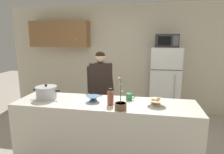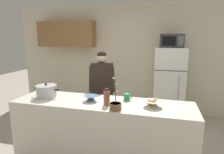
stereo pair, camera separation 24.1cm
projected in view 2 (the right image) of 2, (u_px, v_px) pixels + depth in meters
back_wall_unit at (121, 55)px, 4.81m from camera, size 6.00×0.48×2.60m
kitchen_island at (102, 132)px, 2.79m from camera, size 2.54×0.68×0.92m
refrigerator at (169, 84)px, 4.23m from camera, size 0.64×0.68×1.61m
microwave at (172, 41)px, 4.02m from camera, size 0.48×0.37×0.28m
person_near_pot at (102, 84)px, 3.51m from camera, size 0.57×0.52×1.58m
cooking_pot at (46, 91)px, 2.91m from camera, size 0.42×0.30×0.22m
coffee_mug at (127, 97)px, 2.76m from camera, size 0.13×0.09×0.10m
bread_bowl at (152, 103)px, 2.50m from camera, size 0.24×0.24×0.10m
empty_bowl at (91, 98)px, 2.73m from camera, size 0.20×0.20×0.08m
bottle_near_edge at (107, 97)px, 2.56m from camera, size 0.09×0.09×0.23m
potted_orchid at (115, 105)px, 2.39m from camera, size 0.15×0.15×0.42m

